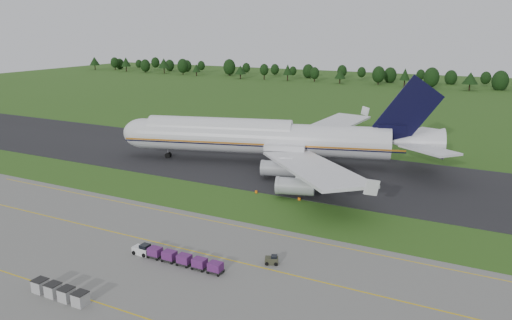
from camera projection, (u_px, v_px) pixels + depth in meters
The scene contains 10 objects.
ground at pixel (259, 208), 96.43m from camera, with size 600.00×600.00×0.00m, color #2A5018.
apron at pixel (144, 286), 67.25m from camera, with size 300.00×52.00×0.06m, color slate.
taxiway at pixel (311, 171), 120.45m from camera, with size 300.00×40.00×0.08m, color black.
apron_markings at pixel (175, 265), 73.26m from camera, with size 300.00×30.20×0.01m.
tree_line at pixel (451, 77), 279.08m from camera, with size 530.10×22.52×11.46m.
aircraft at pixel (267, 138), 126.28m from camera, with size 82.28×77.30×23.17m.
baggage_train at pixel (175, 257), 73.66m from camera, with size 15.73×1.67×1.61m.
utility_cart at pixel (272, 261), 73.36m from camera, with size 2.20×1.78×1.05m.
uld_row at pixel (60, 292), 64.02m from camera, with size 8.95×1.75×1.73m.
edge_markers at pixel (277, 196), 102.46m from camera, with size 10.26×0.30×0.60m.
Camera 1 is at (41.17, -80.85, 33.95)m, focal length 35.00 mm.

